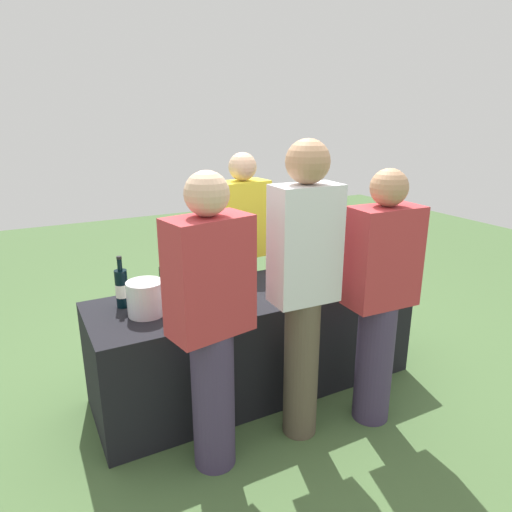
{
  "coord_description": "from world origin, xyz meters",
  "views": [
    {
      "loc": [
        -1.36,
        -2.58,
        1.89
      ],
      "look_at": [
        0.0,
        0.0,
        0.98
      ],
      "focal_mm": 32.35,
      "sensor_mm": 36.0,
      "label": 1
    }
  ],
  "objects_px": {
    "wine_bottle_1": "(165,283)",
    "server_pouring": "(243,246)",
    "wine_bottle_0": "(122,288)",
    "wine_glass_1": "(204,296)",
    "wine_bottle_2": "(235,268)",
    "guest_1": "(304,283)",
    "wine_glass_2": "(219,291)",
    "guest_0": "(211,319)",
    "wine_bottle_3": "(313,259)",
    "ice_bucket": "(146,298)",
    "wine_bottle_4": "(350,254)",
    "guest_2": "(380,293)",
    "wine_glass_3": "(273,280)",
    "wine_glass_0": "(180,302)"
  },
  "relations": [
    {
      "from": "wine_bottle_1",
      "to": "server_pouring",
      "type": "bearing_deg",
      "value": 29.02
    },
    {
      "from": "wine_bottle_0",
      "to": "server_pouring",
      "type": "height_order",
      "value": "server_pouring"
    },
    {
      "from": "wine_bottle_1",
      "to": "wine_glass_1",
      "type": "xyz_separation_m",
      "value": [
        0.15,
        -0.29,
        -0.02
      ]
    },
    {
      "from": "wine_bottle_2",
      "to": "guest_1",
      "type": "height_order",
      "value": "guest_1"
    },
    {
      "from": "wine_glass_1",
      "to": "wine_glass_2",
      "type": "height_order",
      "value": "wine_glass_2"
    },
    {
      "from": "wine_glass_1",
      "to": "guest_0",
      "type": "relative_size",
      "value": 0.08
    },
    {
      "from": "wine_bottle_2",
      "to": "wine_glass_1",
      "type": "height_order",
      "value": "wine_bottle_2"
    },
    {
      "from": "wine_bottle_3",
      "to": "guest_1",
      "type": "relative_size",
      "value": 0.18
    },
    {
      "from": "wine_glass_2",
      "to": "ice_bucket",
      "type": "xyz_separation_m",
      "value": [
        -0.43,
        0.11,
        -0.01
      ]
    },
    {
      "from": "wine_bottle_3",
      "to": "guest_1",
      "type": "distance_m",
      "value": 0.9
    },
    {
      "from": "wine_bottle_4",
      "to": "guest_1",
      "type": "xyz_separation_m",
      "value": [
        -0.85,
        -0.64,
        0.13
      ]
    },
    {
      "from": "wine_glass_1",
      "to": "wine_bottle_1",
      "type": "bearing_deg",
      "value": 118.07
    },
    {
      "from": "wine_bottle_1",
      "to": "guest_2",
      "type": "relative_size",
      "value": 0.19
    },
    {
      "from": "wine_bottle_1",
      "to": "server_pouring",
      "type": "distance_m",
      "value": 0.88
    },
    {
      "from": "wine_bottle_2",
      "to": "guest_1",
      "type": "relative_size",
      "value": 0.19
    },
    {
      "from": "wine_glass_1",
      "to": "wine_glass_2",
      "type": "distance_m",
      "value": 0.1
    },
    {
      "from": "ice_bucket",
      "to": "guest_0",
      "type": "relative_size",
      "value": 0.13
    },
    {
      "from": "wine_bottle_3",
      "to": "wine_glass_2",
      "type": "xyz_separation_m",
      "value": [
        -0.88,
        -0.27,
        0.0
      ]
    },
    {
      "from": "wine_bottle_2",
      "to": "wine_bottle_3",
      "type": "relative_size",
      "value": 1.07
    },
    {
      "from": "wine_glass_1",
      "to": "wine_glass_3",
      "type": "xyz_separation_m",
      "value": [
        0.51,
        0.04,
        0.01
      ]
    },
    {
      "from": "wine_glass_1",
      "to": "guest_1",
      "type": "bearing_deg",
      "value": -45.28
    },
    {
      "from": "guest_2",
      "to": "wine_bottle_2",
      "type": "bearing_deg",
      "value": 125.53
    },
    {
      "from": "wine_glass_2",
      "to": "server_pouring",
      "type": "relative_size",
      "value": 0.1
    },
    {
      "from": "wine_bottle_1",
      "to": "wine_glass_0",
      "type": "relative_size",
      "value": 2.22
    },
    {
      "from": "wine_glass_1",
      "to": "server_pouring",
      "type": "xyz_separation_m",
      "value": [
        0.62,
        0.72,
        0.05
      ]
    },
    {
      "from": "wine_bottle_2",
      "to": "guest_1",
      "type": "distance_m",
      "value": 0.77
    },
    {
      "from": "wine_glass_3",
      "to": "wine_bottle_0",
      "type": "bearing_deg",
      "value": 164.46
    },
    {
      "from": "wine_glass_3",
      "to": "ice_bucket",
      "type": "bearing_deg",
      "value": 174.77
    },
    {
      "from": "ice_bucket",
      "to": "wine_glass_2",
      "type": "bearing_deg",
      "value": -14.6
    },
    {
      "from": "wine_bottle_2",
      "to": "ice_bucket",
      "type": "relative_size",
      "value": 1.5
    },
    {
      "from": "wine_glass_1",
      "to": "wine_glass_2",
      "type": "bearing_deg",
      "value": 1.29
    },
    {
      "from": "wine_glass_2",
      "to": "guest_0",
      "type": "height_order",
      "value": "guest_0"
    },
    {
      "from": "wine_glass_0",
      "to": "wine_glass_2",
      "type": "distance_m",
      "value": 0.26
    },
    {
      "from": "guest_0",
      "to": "guest_1",
      "type": "xyz_separation_m",
      "value": [
        0.57,
        0.0,
        0.1
      ]
    },
    {
      "from": "ice_bucket",
      "to": "guest_1",
      "type": "height_order",
      "value": "guest_1"
    },
    {
      "from": "wine_bottle_2",
      "to": "wine_bottle_4",
      "type": "xyz_separation_m",
      "value": [
        0.93,
        -0.11,
        0.0
      ]
    },
    {
      "from": "wine_bottle_2",
      "to": "guest_2",
      "type": "relative_size",
      "value": 0.21
    },
    {
      "from": "wine_bottle_4",
      "to": "wine_glass_2",
      "type": "xyz_separation_m",
      "value": [
        -1.19,
        -0.21,
        -0.01
      ]
    },
    {
      "from": "wine_bottle_4",
      "to": "server_pouring",
      "type": "height_order",
      "value": "server_pouring"
    },
    {
      "from": "wine_bottle_3",
      "to": "guest_1",
      "type": "bearing_deg",
      "value": -127.82
    },
    {
      "from": "wine_bottle_0",
      "to": "wine_bottle_4",
      "type": "relative_size",
      "value": 0.97
    },
    {
      "from": "server_pouring",
      "to": "wine_bottle_1",
      "type": "bearing_deg",
      "value": 22.9
    },
    {
      "from": "ice_bucket",
      "to": "guest_2",
      "type": "bearing_deg",
      "value": -27.44
    },
    {
      "from": "guest_1",
      "to": "guest_2",
      "type": "height_order",
      "value": "guest_1"
    },
    {
      "from": "wine_glass_1",
      "to": "wine_glass_3",
      "type": "bearing_deg",
      "value": 4.17
    },
    {
      "from": "wine_bottle_3",
      "to": "guest_2",
      "type": "bearing_deg",
      "value": -94.61
    },
    {
      "from": "wine_glass_1",
      "to": "wine_glass_2",
      "type": "relative_size",
      "value": 0.86
    },
    {
      "from": "wine_glass_2",
      "to": "ice_bucket",
      "type": "bearing_deg",
      "value": 165.4
    },
    {
      "from": "wine_bottle_2",
      "to": "wine_glass_1",
      "type": "bearing_deg",
      "value": -138.02
    },
    {
      "from": "wine_bottle_0",
      "to": "guest_0",
      "type": "height_order",
      "value": "guest_0"
    }
  ]
}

